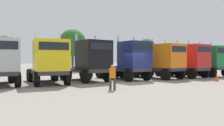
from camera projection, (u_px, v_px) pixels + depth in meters
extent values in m
plane|color=gray|center=(138.00, 82.00, 19.47)|extent=(200.00, 200.00, 0.00)
cube|color=#B7BABF|center=(0.00, 55.00, 15.99)|extent=(2.59, 2.69, 2.29)
cube|color=black|center=(1.00, 45.00, 14.88)|extent=(2.10, 0.21, 0.55)
cylinder|color=silver|center=(12.00, 51.00, 17.67)|extent=(0.19, 0.19, 2.89)
cylinder|color=black|center=(18.00, 80.00, 16.08)|extent=(0.43, 1.10, 1.08)
cylinder|color=black|center=(12.00, 76.00, 19.19)|extent=(0.43, 1.10, 1.08)
cylinder|color=black|center=(10.00, 76.00, 20.14)|extent=(0.43, 1.10, 1.08)
cube|color=#333338|center=(46.00, 71.00, 19.04)|extent=(2.27, 6.38, 0.30)
cube|color=yellow|center=(51.00, 55.00, 17.21)|extent=(2.42, 2.36, 2.31)
cube|color=black|center=(54.00, 46.00, 16.13)|extent=(2.10, 0.06, 0.55)
cylinder|color=silver|center=(60.00, 52.00, 18.80)|extent=(0.18, 0.18, 2.91)
cylinder|color=silver|center=(35.00, 52.00, 17.98)|extent=(0.18, 0.18, 2.91)
cylinder|color=#333338|center=(44.00, 68.00, 20.29)|extent=(1.11, 1.11, 0.12)
cylinder|color=black|center=(67.00, 78.00, 17.29)|extent=(0.36, 1.06, 1.06)
cylinder|color=black|center=(37.00, 79.00, 16.33)|extent=(0.36, 1.06, 1.06)
cylinder|color=black|center=(56.00, 75.00, 20.94)|extent=(0.36, 1.06, 1.06)
cylinder|color=black|center=(30.00, 76.00, 19.99)|extent=(0.36, 1.06, 1.06)
cylinder|color=black|center=(53.00, 74.00, 21.93)|extent=(0.36, 1.06, 1.06)
cylinder|color=black|center=(29.00, 75.00, 20.98)|extent=(0.36, 1.06, 1.06)
cube|color=#333338|center=(85.00, 70.00, 20.92)|extent=(3.18, 5.94, 0.30)
cube|color=black|center=(94.00, 55.00, 19.58)|extent=(2.79, 2.79, 2.40)
cube|color=black|center=(101.00, 46.00, 18.58)|extent=(2.07, 0.42, 0.55)
cylinder|color=silver|center=(95.00, 52.00, 21.22)|extent=(0.21, 0.21, 3.00)
cylinder|color=silver|center=(76.00, 51.00, 20.12)|extent=(0.21, 0.21, 3.00)
cylinder|color=#333338|center=(78.00, 67.00, 21.92)|extent=(1.28, 1.28, 0.12)
cylinder|color=black|center=(108.00, 76.00, 19.84)|extent=(0.54, 1.15, 1.11)
cylinder|color=black|center=(85.00, 77.00, 18.56)|extent=(0.54, 1.15, 1.11)
cylinder|color=black|center=(88.00, 74.00, 22.55)|extent=(0.54, 1.15, 1.11)
cylinder|color=black|center=(68.00, 75.00, 21.27)|extent=(0.54, 1.15, 1.11)
cylinder|color=black|center=(83.00, 73.00, 23.45)|extent=(0.54, 1.15, 1.11)
cylinder|color=black|center=(63.00, 74.00, 22.17)|extent=(0.54, 1.15, 1.11)
cube|color=#333338|center=(122.00, 69.00, 22.61)|extent=(3.17, 6.31, 0.30)
cube|color=navy|center=(135.00, 55.00, 21.04)|extent=(2.75, 2.64, 2.42)
cube|color=black|center=(143.00, 47.00, 20.08)|extent=(2.08, 0.39, 0.55)
cylinder|color=silver|center=(134.00, 52.00, 22.64)|extent=(0.21, 0.21, 3.02)
cylinder|color=silver|center=(118.00, 52.00, 21.56)|extent=(0.21, 0.21, 3.02)
cylinder|color=#333338|center=(115.00, 67.00, 23.69)|extent=(1.27, 1.27, 0.12)
cylinder|color=black|center=(147.00, 74.00, 21.34)|extent=(0.53, 1.15, 1.11)
cylinder|color=black|center=(128.00, 75.00, 20.09)|extent=(0.53, 1.15, 1.11)
cylinder|color=black|center=(122.00, 73.00, 24.40)|extent=(0.53, 1.15, 1.11)
cylinder|color=black|center=(105.00, 73.00, 23.15)|extent=(0.53, 1.15, 1.11)
cylinder|color=black|center=(116.00, 72.00, 25.31)|extent=(0.53, 1.15, 1.11)
cylinder|color=black|center=(99.00, 73.00, 24.05)|extent=(0.53, 1.15, 1.11)
cube|color=#333338|center=(154.00, 69.00, 24.05)|extent=(3.48, 6.70, 0.30)
cube|color=orange|center=(169.00, 56.00, 22.42)|extent=(2.84, 2.80, 2.31)
cube|color=black|center=(179.00, 49.00, 21.46)|extent=(2.06, 0.47, 0.55)
cylinder|color=silver|center=(165.00, 53.00, 24.05)|extent=(0.21, 0.21, 2.91)
cylinder|color=silver|center=(152.00, 53.00, 22.91)|extent=(0.21, 0.21, 2.91)
cylinder|color=#333338|center=(144.00, 66.00, 25.17)|extent=(1.30, 1.30, 0.12)
cylinder|color=black|center=(180.00, 74.00, 22.73)|extent=(0.57, 1.14, 1.09)
cylinder|color=black|center=(165.00, 74.00, 21.41)|extent=(0.57, 1.14, 1.09)
cylinder|color=black|center=(150.00, 72.00, 25.99)|extent=(0.57, 1.14, 1.09)
cylinder|color=black|center=(136.00, 73.00, 24.67)|extent=(0.57, 1.14, 1.09)
cylinder|color=black|center=(143.00, 71.00, 26.87)|extent=(0.57, 1.14, 1.09)
cylinder|color=black|center=(129.00, 72.00, 25.54)|extent=(0.57, 1.14, 1.09)
cube|color=#333338|center=(181.00, 69.00, 25.52)|extent=(3.09, 6.00, 0.30)
cube|color=red|center=(194.00, 56.00, 24.17)|extent=(2.77, 2.86, 2.42)
cube|color=black|center=(205.00, 49.00, 23.11)|extent=(2.08, 0.38, 0.55)
cylinder|color=silver|center=(188.00, 54.00, 25.86)|extent=(0.21, 0.21, 3.02)
cylinder|color=silver|center=(177.00, 53.00, 24.79)|extent=(0.21, 0.21, 3.02)
cylinder|color=#333338|center=(173.00, 66.00, 26.55)|extent=(1.26, 1.26, 0.12)
cylinder|color=black|center=(205.00, 73.00, 24.36)|extent=(0.51, 1.08, 1.04)
cylinder|color=black|center=(192.00, 74.00, 23.12)|extent=(0.51, 1.08, 1.04)
cylinder|color=black|center=(179.00, 72.00, 27.18)|extent=(0.51, 1.08, 1.04)
cylinder|color=black|center=(166.00, 72.00, 25.94)|extent=(0.51, 1.08, 1.04)
cylinder|color=black|center=(172.00, 71.00, 28.09)|extent=(0.51, 1.08, 1.04)
cylinder|color=black|center=(159.00, 72.00, 26.85)|extent=(0.51, 1.08, 1.04)
cube|color=#333338|center=(202.00, 68.00, 27.47)|extent=(2.21, 6.12, 0.30)
cube|color=#197238|center=(215.00, 57.00, 25.79)|extent=(2.40, 2.46, 2.33)
cylinder|color=silver|center=(211.00, 54.00, 27.44)|extent=(0.18, 0.18, 2.93)
cylinder|color=silver|center=(200.00, 54.00, 26.63)|extent=(0.18, 0.18, 2.93)
cylinder|color=#333338|center=(194.00, 66.00, 28.68)|extent=(1.10, 1.10, 0.12)
cylinder|color=black|center=(212.00, 73.00, 24.87)|extent=(0.35, 1.06, 1.06)
cylinder|color=black|center=(200.00, 71.00, 29.26)|extent=(0.35, 1.06, 1.06)
cylinder|color=black|center=(187.00, 71.00, 28.33)|extent=(0.35, 1.06, 1.06)
cylinder|color=black|center=(193.00, 70.00, 30.26)|extent=(0.35, 1.06, 1.06)
cylinder|color=black|center=(180.00, 71.00, 29.32)|extent=(0.35, 1.06, 1.06)
cylinder|color=#3D3D3D|center=(115.00, 84.00, 14.58)|extent=(0.18, 0.18, 0.78)
cylinder|color=#3D3D3D|center=(110.00, 84.00, 14.50)|extent=(0.18, 0.18, 0.78)
cylinder|color=orange|center=(112.00, 73.00, 14.53)|extent=(0.46, 0.46, 0.62)
sphere|color=tan|center=(112.00, 67.00, 14.53)|extent=(0.21, 0.21, 0.21)
cone|color=#F2590C|center=(217.00, 78.00, 20.41)|extent=(0.36, 0.36, 0.69)
cylinder|color=#4C3823|center=(5.00, 64.00, 34.89)|extent=(0.36, 0.36, 2.63)
sphere|color=#286023|center=(5.00, 46.00, 34.85)|extent=(3.27, 3.27, 3.27)
cylinder|color=#4C3823|center=(73.00, 63.00, 36.66)|extent=(0.36, 0.36, 2.86)
sphere|color=#286023|center=(73.00, 43.00, 36.61)|extent=(4.36, 4.36, 4.36)
cylinder|color=#4C3823|center=(146.00, 63.00, 41.42)|extent=(0.36, 0.36, 2.67)
sphere|color=#286023|center=(146.00, 48.00, 41.38)|extent=(3.37, 3.37, 3.37)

